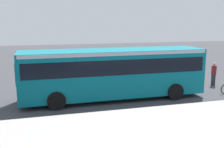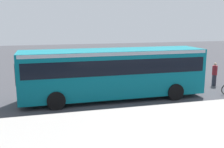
% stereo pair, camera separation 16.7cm
% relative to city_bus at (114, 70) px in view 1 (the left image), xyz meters
% --- Properties ---
extents(ground, '(80.00, 80.00, 0.00)m').
position_rel_city_bus_xyz_m(ground, '(-0.92, -1.45, -1.88)').
color(ground, '#424247').
extents(city_bus, '(11.54, 2.85, 3.15)m').
position_rel_city_bus_xyz_m(city_bus, '(0.00, 0.00, 0.00)').
color(city_bus, '#0C8493').
rests_on(city_bus, ground).
extents(pedestrian, '(0.38, 0.38, 1.79)m').
position_rel_city_bus_xyz_m(pedestrian, '(-8.39, -1.39, -1.00)').
color(pedestrian, '#2D2D38').
rests_on(pedestrian, ground).
extents(lane_dash_leftmost, '(2.00, 0.20, 0.01)m').
position_rel_city_bus_xyz_m(lane_dash_leftmost, '(-6.92, -3.91, -1.88)').
color(lane_dash_leftmost, silver).
rests_on(lane_dash_leftmost, ground).
extents(lane_dash_left, '(2.00, 0.20, 0.01)m').
position_rel_city_bus_xyz_m(lane_dash_left, '(-2.92, -3.91, -1.88)').
color(lane_dash_left, silver).
rests_on(lane_dash_left, ground).
extents(lane_dash_centre, '(2.00, 0.20, 0.01)m').
position_rel_city_bus_xyz_m(lane_dash_centre, '(1.08, -3.91, -1.88)').
color(lane_dash_centre, silver).
rests_on(lane_dash_centre, ground).
extents(lane_dash_right, '(2.00, 0.20, 0.01)m').
position_rel_city_bus_xyz_m(lane_dash_right, '(5.08, -3.91, -1.88)').
color(lane_dash_right, silver).
rests_on(lane_dash_right, ground).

